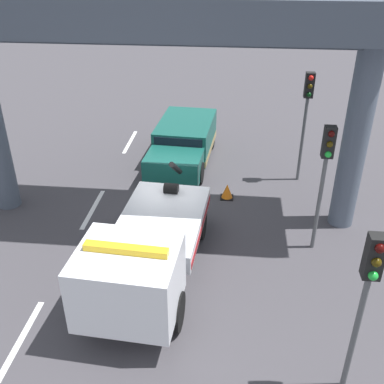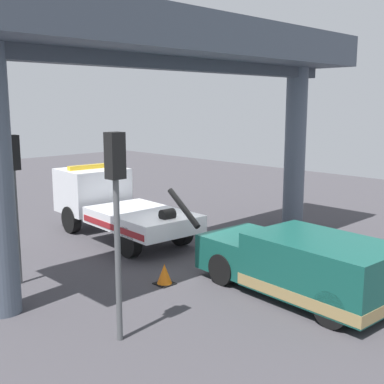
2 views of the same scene
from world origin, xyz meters
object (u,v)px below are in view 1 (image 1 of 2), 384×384
Objects in this scene: towed_van_green at (184,144)px; traffic_light_far at (326,163)px; traffic_cone_orange at (227,191)px; tow_truck_white at (145,254)px; traffic_light_mid at (368,283)px; traffic_light_near at (307,104)px.

traffic_light_far reaches higher than towed_van_green.
towed_van_green reaches higher than traffic_cone_orange.
tow_truck_white is 5.65m from traffic_light_mid.
traffic_light_near reaches higher than traffic_cone_orange.
tow_truck_white is at bearing -21.13° from traffic_cone_orange.
traffic_light_mid reaches higher than towed_van_green.
traffic_light_near is 4.50m from traffic_light_far.
traffic_light_near is at bearing 122.14° from traffic_cone_orange.
towed_van_green is at bearing -147.05° from traffic_cone_orange.
tow_truck_white is 13.03× the size of traffic_cone_orange.
traffic_cone_orange is (1.72, -2.73, -2.83)m from traffic_light_near.
traffic_light_near is at bearing 180.00° from traffic_light_mid.
traffic_light_far is at bearing 116.87° from tow_truck_white.
traffic_light_near reaches higher than traffic_light_mid.
tow_truck_white is at bearing -0.40° from towed_van_green.
towed_van_green is (-8.19, 0.06, -0.42)m from tow_truck_white.
traffic_light_near is 9.50m from traffic_light_mid.
traffic_cone_orange is (-5.18, 2.00, -0.94)m from tow_truck_white.
tow_truck_white reaches higher than towed_van_green.
tow_truck_white is at bearing -118.80° from traffic_light_mid.
towed_van_green is 1.34× the size of traffic_light_far.
traffic_cone_orange is at bearing -160.67° from traffic_light_mid.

